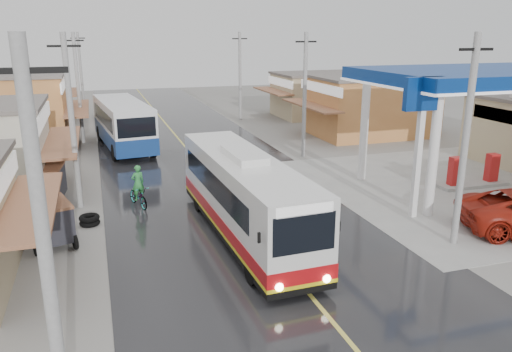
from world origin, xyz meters
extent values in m
plane|color=slate|center=(0.00, 0.00, 0.00)|extent=(120.00, 120.00, 0.00)
cube|color=black|center=(0.00, 15.00, 0.01)|extent=(12.00, 90.00, 0.02)
cube|color=#D8CC4C|center=(0.00, 15.00, 0.02)|extent=(0.15, 90.00, 0.01)
cube|color=gray|center=(13.00, 6.00, 0.01)|extent=(16.00, 16.00, 0.03)
cube|color=navy|center=(13.00, 6.00, 5.85)|extent=(12.00, 8.00, 0.70)
cube|color=white|center=(13.00, 6.00, 5.55)|extent=(12.10, 8.10, 0.12)
cylinder|color=white|center=(8.00, 9.00, 2.75)|extent=(0.44, 0.44, 5.50)
cylinder|color=white|center=(18.00, 9.00, 2.75)|extent=(0.44, 0.44, 5.50)
cylinder|color=white|center=(8.00, 3.00, 2.75)|extent=(0.44, 0.44, 5.50)
cube|color=gray|center=(13.00, 6.00, 0.10)|extent=(4.00, 1.20, 0.20)
cube|color=#B21919|center=(11.80, 6.00, 0.95)|extent=(0.60, 0.45, 1.50)
cube|color=#B21919|center=(14.20, 6.00, 0.95)|extent=(0.60, 0.45, 1.50)
cube|color=white|center=(7.20, 3.00, 3.00)|extent=(0.25, 0.25, 6.00)
cube|color=navy|center=(7.20, 3.00, 5.50)|extent=(1.80, 0.30, 1.40)
cube|color=silver|center=(-0.60, 3.21, 1.90)|extent=(2.69, 11.19, 2.73)
cube|color=black|center=(-0.60, 3.21, 0.44)|extent=(2.72, 11.21, 0.28)
cube|color=#AB0E13|center=(-0.60, 3.21, 0.90)|extent=(2.74, 11.24, 0.51)
cube|color=yellow|center=(-0.60, 3.21, 0.59)|extent=(2.75, 11.25, 0.13)
cube|color=black|center=(-0.62, 3.67, 2.20)|extent=(2.66, 8.88, 0.93)
cube|color=black|center=(-0.42, -2.30, 2.29)|extent=(2.02, 0.19, 1.20)
cube|color=black|center=(-0.79, 8.72, 2.29)|extent=(2.02, 0.19, 1.02)
cube|color=white|center=(-0.42, -2.30, 3.03)|extent=(1.82, 0.18, 0.32)
cube|color=silver|center=(-0.60, 3.21, 3.40)|extent=(1.21, 2.82, 0.28)
cylinder|color=black|center=(-1.48, -0.71, 0.53)|extent=(0.36, 1.03, 1.02)
cylinder|color=black|center=(0.54, -0.65, 0.53)|extent=(0.36, 1.03, 1.02)
cylinder|color=black|center=(-1.73, 6.70, 0.53)|extent=(0.36, 1.03, 1.02)
cylinder|color=black|center=(0.28, 6.76, 0.53)|extent=(0.36, 1.03, 1.02)
sphere|color=#FFF2CC|center=(-1.20, -2.39, 0.72)|extent=(0.27, 0.27, 0.26)
sphere|color=#FFF2CC|center=(0.37, -2.34, 0.72)|extent=(0.27, 0.27, 0.26)
cube|color=black|center=(-1.73, -2.09, 2.24)|extent=(0.08, 0.08, 0.32)
cube|color=black|center=(0.88, -2.00, 2.24)|extent=(0.08, 0.08, 0.32)
cube|color=silver|center=(-4.18, 21.11, 1.96)|extent=(3.75, 10.20, 2.77)
cube|color=navy|center=(-4.18, 21.11, 1.02)|extent=(3.80, 10.25, 1.11)
cube|color=black|center=(-4.18, 21.11, 2.35)|extent=(3.61, 8.56, 1.00)
cube|color=black|center=(-3.63, 16.20, 2.35)|extent=(2.36, 0.38, 1.22)
cylinder|color=black|center=(-4.98, 17.45, 0.57)|extent=(0.45, 1.14, 1.11)
cylinder|color=black|center=(-2.58, 17.72, 0.57)|extent=(0.45, 1.14, 1.11)
cylinder|color=black|center=(-5.77, 24.49, 0.57)|extent=(0.45, 1.14, 1.11)
cylinder|color=black|center=(-3.37, 24.76, 0.57)|extent=(0.45, 1.14, 1.11)
imported|color=black|center=(-4.35, 8.24, 0.51)|extent=(1.21, 2.04, 1.01)
imported|color=#2B813B|center=(-4.35, 8.01, 1.23)|extent=(0.71, 0.57, 1.68)
cube|color=#26262D|center=(-7.95, 4.73, 0.98)|extent=(1.84, 2.34, 1.34)
cube|color=brown|center=(-7.95, 4.73, 1.70)|extent=(1.90, 2.40, 0.10)
cylinder|color=black|center=(-8.45, 3.85, 0.31)|extent=(0.34, 0.64, 0.62)
cylinder|color=black|center=(-8.84, 5.23, 0.31)|extent=(0.34, 0.64, 0.62)
cylinder|color=black|center=(-7.11, 4.01, 0.31)|extent=(0.28, 0.63, 0.62)
cube|color=#26262D|center=(-8.43, 10.11, 1.01)|extent=(1.60, 2.27, 1.39)
cube|color=brown|center=(-8.43, 10.11, 1.76)|extent=(1.66, 2.33, 0.11)
cylinder|color=black|center=(-9.25, 9.44, 0.32)|extent=(0.26, 0.66, 0.64)
cylinder|color=black|center=(-9.09, 10.93, 0.32)|extent=(0.26, 0.66, 0.64)
cylinder|color=black|center=(-7.90, 9.08, 0.32)|extent=(0.19, 0.65, 0.64)
torus|color=black|center=(-6.59, 6.44, 0.11)|extent=(0.87, 0.87, 0.22)
torus|color=black|center=(-6.59, 6.44, 0.33)|extent=(0.87, 0.87, 0.22)
camera|label=1|loc=(-5.94, -14.81, 7.99)|focal=35.00mm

